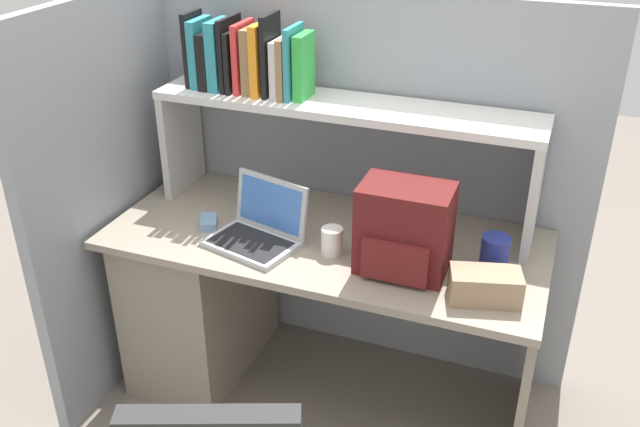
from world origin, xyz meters
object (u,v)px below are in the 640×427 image
Objects in this scene: laptop at (259,229)px; backpack at (404,230)px; tissue_box at (485,286)px; paper_cup at (332,241)px; snack_canister at (495,254)px; computer_mouse at (209,222)px.

backpack is at bearing 0.29° from laptop.
backpack reaches higher than laptop.
paper_cup is at bearing 154.87° from tissue_box.
tissue_box is (0.29, -0.08, -0.10)m from backpack.
paper_cup is 0.76× the size of snack_canister.
laptop is at bearing -176.86° from paper_cup.
tissue_box is (0.55, -0.10, 0.00)m from paper_cup.
laptop is 0.82m from tissue_box.
computer_mouse is 0.50m from paper_cup.
computer_mouse is 0.81× the size of snack_canister.
tissue_box is (1.05, -0.12, 0.03)m from computer_mouse.
paper_cup reaches higher than computer_mouse.
snack_canister is at bearing 18.79° from backpack.
snack_canister reaches higher than tissue_box.
snack_canister is at bearing 7.04° from laptop.
snack_canister is (0.00, 0.18, 0.01)m from tissue_box.
laptop is 0.83m from snack_canister.
backpack is 0.32m from snack_canister.
snack_canister is at bearing -23.24° from computer_mouse.
paper_cup is (0.27, 0.02, -0.00)m from laptop.
tissue_box is (0.82, -0.08, -0.00)m from laptop.
backpack is at bearing -29.34° from computer_mouse.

